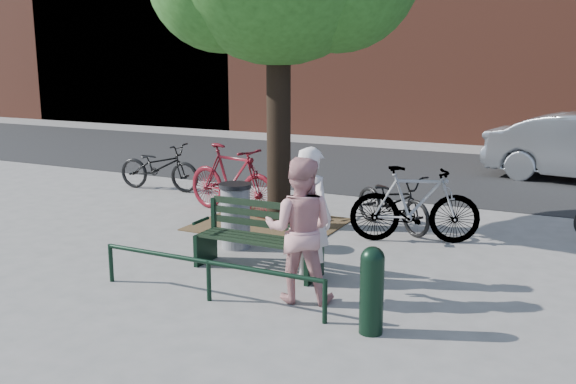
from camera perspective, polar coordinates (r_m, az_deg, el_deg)
The scene contains 13 objects.
ground at distance 8.80m, azimuth -2.70°, elevation -7.01°, with size 90.00×90.00×0.00m, color gray.
dirt_pit at distance 11.11m, azimuth -1.73°, elevation -2.89°, with size 2.40×2.00×0.02m, color brown.
road at distance 16.53m, azimuth 11.70°, elevation 1.83°, with size 40.00×7.00×0.01m, color black.
park_bench at distance 8.73m, azimuth -2.48°, elevation -3.89°, with size 1.74×0.54×0.97m.
guard_railing at distance 7.70m, azimuth -7.08°, elevation -6.75°, with size 3.06×0.06×0.51m.
person_left at distance 8.15m, azimuth 2.07°, elevation -2.09°, with size 0.64×0.42×1.77m, color silver.
person_right at distance 7.55m, azimuth 1.03°, elevation -3.38°, with size 0.84×0.66×1.73m, color tan.
bollard at distance 6.81m, azimuth 7.46°, elevation -8.39°, with size 0.25×0.25×0.95m.
litter_bin at distance 9.73m, azimuth -4.68°, elevation -2.08°, with size 0.49×0.49×0.99m.
bicycle_a at distance 14.15m, azimuth -11.39°, elevation 2.21°, with size 0.68×1.95×1.02m, color black.
bicycle_b at distance 11.82m, azimuth -5.00°, elevation 1.12°, with size 0.60×2.13×1.28m, color #5B0D15.
bicycle_c at distance 10.90m, azimuth 9.29°, elevation -0.81°, with size 0.63×1.82×0.95m, color black.
bicycle_d at distance 10.15m, azimuth 11.21°, elevation -1.11°, with size 0.57×2.01×1.21m, color gray.
Camera 1 is at (4.05, -7.27, 2.88)m, focal length 40.00 mm.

